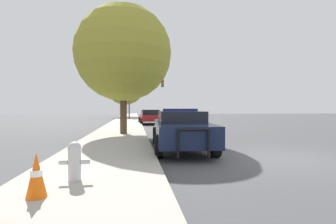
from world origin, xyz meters
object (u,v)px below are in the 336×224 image
at_px(car_background_midblock, 150,116).
at_px(tree_sidewalk_near, 123,53).
at_px(tree_sidewalk_far, 125,86).
at_px(traffic_light, 143,90).
at_px(traffic_cone, 36,175).
at_px(police_car, 181,128).
at_px(fire_hydrant, 75,160).

relative_size(car_background_midblock, tree_sidewalk_near, 0.60).
height_order(car_background_midblock, tree_sidewalk_far, tree_sidewalk_far).
height_order(car_background_midblock, tree_sidewalk_near, tree_sidewalk_near).
height_order(traffic_light, traffic_cone, traffic_light).
bearing_deg(police_car, traffic_light, -85.52).
bearing_deg(car_background_midblock, tree_sidewalk_near, -103.66).
distance_m(traffic_light, car_background_midblock, 9.20).
bearing_deg(traffic_cone, police_car, 58.22).
bearing_deg(car_background_midblock, traffic_cone, -100.60).
height_order(police_car, car_background_midblock, police_car).
bearing_deg(fire_hydrant, traffic_cone, -112.09).
distance_m(police_car, tree_sidewalk_far, 32.61).
bearing_deg(traffic_cone, fire_hydrant, 67.91).
distance_m(fire_hydrant, car_background_midblock, 19.35).
distance_m(fire_hydrant, traffic_light, 28.13).
height_order(police_car, tree_sidewalk_near, tree_sidewalk_near).
relative_size(police_car, car_background_midblock, 1.26).
relative_size(fire_hydrant, car_background_midblock, 0.18).
height_order(fire_hydrant, tree_sidewalk_near, tree_sidewalk_near).
bearing_deg(fire_hydrant, traffic_light, 85.30).
relative_size(tree_sidewalk_near, traffic_cone, 9.97).
bearing_deg(traffic_cone, tree_sidewalk_far, 89.84).
height_order(police_car, tree_sidewalk_far, tree_sidewalk_far).
distance_m(traffic_light, tree_sidewalk_near, 18.82).
distance_m(traffic_light, tree_sidewalk_far, 9.06).
xyz_separation_m(police_car, traffic_cone, (-3.21, -5.18, -0.29)).
xyz_separation_m(police_car, fire_hydrant, (-2.84, -4.27, -0.24)).
height_order(tree_sidewalk_far, tree_sidewalk_near, tree_sidewalk_far).
bearing_deg(tree_sidewalk_near, fire_hydrant, -93.53).
height_order(police_car, traffic_light, traffic_light).
relative_size(police_car, fire_hydrant, 7.06).
bearing_deg(car_background_midblock, traffic_light, 89.88).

